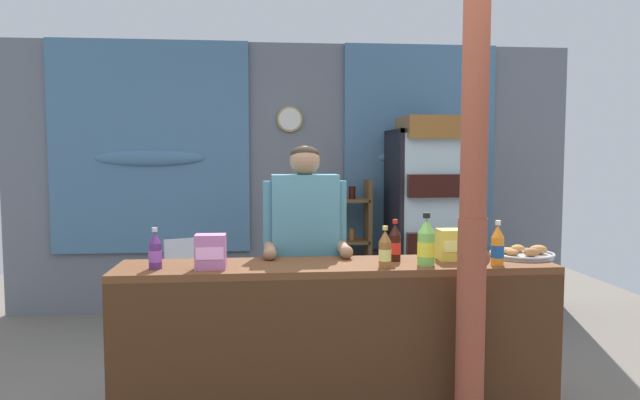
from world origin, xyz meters
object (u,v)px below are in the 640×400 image
Objects in this scene: stall_counter at (339,333)px; timber_post at (473,228)px; shopkeeper at (305,240)px; snack_box_wafer at (211,252)px; bottle_shelf_rack at (345,246)px; pastry_tray at (522,253)px; plastic_lawn_chair at (194,285)px; soda_bottle_orange_soda at (498,246)px; drink_fridge at (426,210)px; soda_bottle_lime_soda at (426,243)px; soda_bottle_cola at (395,243)px; soda_bottle_grape_soda at (155,251)px; snack_box_instant_noodle at (457,244)px; soda_bottle_iced_tea at (385,250)px.

timber_post is at bearing -24.30° from stall_counter.
shopkeeper is at bearing 135.24° from timber_post.
timber_post reaches higher than snack_box_wafer.
timber_post is (0.65, -0.29, 0.62)m from stall_counter.
timber_post is at bearing -83.72° from bottle_shelf_rack.
plastic_lawn_chair is at bearing 146.45° from pastry_tray.
soda_bottle_orange_soda is 1.33× the size of snack_box_wafer.
shopkeeper is at bearing -105.80° from bottle_shelf_rack.
soda_bottle_orange_soda is (1.85, -1.63, 0.55)m from plastic_lawn_chair.
drink_fridge is (0.45, 2.40, -0.14)m from timber_post.
soda_bottle_lime_soda is 1.21× the size of soda_bottle_cola.
shopkeeper reaches higher than soda_bottle_grape_soda.
soda_bottle_lime_soda is (0.64, -0.51, 0.05)m from shopkeeper.
pastry_tray is (0.25, 0.24, -0.08)m from soda_bottle_orange_soda.
timber_post reaches higher than soda_bottle_orange_soda.
stall_counter is at bearing -58.47° from plastic_lawn_chair.
drink_fridge is 0.84m from bottle_shelf_rack.
soda_bottle_cola is at bearing -179.63° from snack_box_instant_noodle.
shopkeeper is 0.69m from soda_bottle_iced_tea.
stall_counter is 0.69m from shopkeeper.
soda_bottle_orange_soda is 1.88m from soda_bottle_grape_soda.
drink_fridge is at bearing 52.29° from shopkeeper.
soda_bottle_cola reaches higher than plastic_lawn_chair.
drink_fridge is at bearing 68.60° from soda_bottle_iced_tea.
stall_counter is at bearing -168.84° from snack_box_instant_noodle.
plastic_lawn_chair is at bearing 126.43° from soda_bottle_iced_tea.
pastry_tray is at bearing -69.90° from bottle_shelf_rack.
timber_post is at bearing -12.19° from snack_box_wafer.
soda_bottle_orange_soda reaches higher than soda_bottle_iced_tea.
pastry_tray is (0.65, 0.20, -0.10)m from soda_bottle_lime_soda.
plastic_lawn_chair is at bearing 138.62° from soda_bottle_orange_soda.
bottle_shelf_rack is at bearing 65.39° from snack_box_wafer.
soda_bottle_grape_soda reaches higher than snack_box_wafer.
snack_box_wafer is at bearing 178.29° from soda_bottle_orange_soda.
timber_post reaches higher than snack_box_instant_noodle.
stall_counter is 11.26× the size of snack_box_instant_noodle.
snack_box_instant_noodle is 1.16× the size of snack_box_wafer.
pastry_tray is (0.42, 0.05, -0.07)m from snack_box_instant_noodle.
soda_bottle_lime_soda is 0.21m from soda_bottle_cola.
soda_bottle_grape_soda is at bearing -175.60° from soda_bottle_cola.
bottle_shelf_rack is at bearing 28.43° from plastic_lawn_chair.
pastry_tray is (0.78, -2.12, 0.28)m from bottle_shelf_rack.
drink_fridge reaches higher than plastic_lawn_chair.
snack_box_wafer is (-1.18, 0.01, -0.03)m from soda_bottle_lime_soda.
snack_box_wafer is at bearing -114.61° from bottle_shelf_rack.
pastry_tray is at bearing -88.74° from drink_fridge.
shopkeeper is 0.74m from snack_box_wafer.
timber_post is 2.85× the size of plastic_lawn_chair.
soda_bottle_iced_tea is at bearing -53.57° from plastic_lawn_chair.
snack_box_instant_noodle is 0.43m from pastry_tray.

